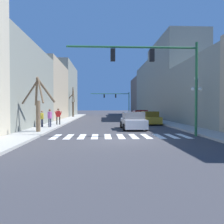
# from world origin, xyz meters

# --- Properties ---
(ground_plane) EXTENTS (240.00, 240.00, 0.00)m
(ground_plane) POSITION_xyz_m (0.00, 0.00, 0.00)
(ground_plane) COLOR #38383D
(sidewalk_left) EXTENTS (2.23, 90.00, 0.15)m
(sidewalk_left) POSITION_xyz_m (-6.67, 0.00, 0.07)
(sidewalk_left) COLOR #9E9E99
(sidewalk_left) RESTS_ON ground_plane
(building_row_left) EXTENTS (6.00, 50.79, 11.62)m
(building_row_left) POSITION_xyz_m (-10.78, 20.22, 5.13)
(building_row_left) COLOR #BCB299
(building_row_left) RESTS_ON ground_plane
(building_row_right) EXTENTS (6.00, 60.98, 12.97)m
(building_row_right) POSITION_xyz_m (10.78, 26.73, 5.30)
(building_row_right) COLOR tan
(building_row_right) RESTS_ON ground_plane
(crosswalk_stripes) EXTENTS (9.45, 2.60, 0.01)m
(crosswalk_stripes) POSITION_xyz_m (-0.00, 1.73, 0.00)
(crosswalk_stripes) COLOR white
(crosswalk_stripes) RESTS_ON ground_plane
(traffic_signal_near) EXTENTS (9.10, 0.28, 6.58)m
(traffic_signal_near) POSITION_xyz_m (2.57, 1.58, 4.88)
(traffic_signal_near) COLOR #236038
(traffic_signal_near) RESTS_ON ground_plane
(traffic_signal_far) EXTENTS (9.37, 0.28, 5.69)m
(traffic_signal_far) POSITION_xyz_m (2.31, 39.46, 4.26)
(traffic_signal_far) COLOR #236038
(traffic_signal_far) RESTS_ON ground_plane
(street_lamp_right_corner) EXTENTS (0.95, 0.36, 4.56)m
(street_lamp_right_corner) POSITION_xyz_m (6.83, 5.02, 3.36)
(street_lamp_right_corner) COLOR #1E4C2D
(street_lamp_right_corner) RESTS_ON sidewalk_right
(car_parked_left_near) EXTENTS (2.18, 4.36, 1.59)m
(car_parked_left_near) POSITION_xyz_m (1.57, 6.54, 0.75)
(car_parked_left_near) COLOR silver
(car_parked_left_near) RESTS_ON ground_plane
(car_parked_right_mid) EXTENTS (2.04, 4.82, 1.55)m
(car_parked_right_mid) POSITION_xyz_m (4.41, 12.38, 0.73)
(car_parked_right_mid) COLOR #A38423
(car_parked_right_mid) RESTS_ON ground_plane
(car_parked_left_mid) EXTENTS (2.21, 4.43, 1.61)m
(car_parked_left_mid) POSITION_xyz_m (4.33, 18.30, 0.76)
(car_parked_left_mid) COLOR red
(car_parked_left_mid) RESTS_ON ground_plane
(pedestrian_on_right_sidewalk) EXTENTS (0.76, 0.26, 1.77)m
(pedestrian_on_right_sidewalk) POSITION_xyz_m (-6.06, 10.55, 1.20)
(pedestrian_on_right_sidewalk) COLOR black
(pedestrian_on_right_sidewalk) RESTS_ON sidewalk_left
(pedestrian_on_left_sidewalk) EXTENTS (0.34, 0.73, 1.72)m
(pedestrian_on_left_sidewalk) POSITION_xyz_m (-6.28, 7.58, 1.17)
(pedestrian_on_left_sidewalk) COLOR #282D47
(pedestrian_on_left_sidewalk) RESTS_ON sidewalk_left
(pedestrian_crossing_street) EXTENTS (0.43, 0.62, 1.58)m
(pedestrian_crossing_street) POSITION_xyz_m (-7.06, 7.77, 1.08)
(pedestrian_crossing_street) COLOR #282D47
(pedestrian_crossing_street) RESTS_ON sidewalk_left
(street_tree_right_near) EXTENTS (2.26, 2.65, 5.88)m
(street_tree_right_near) POSITION_xyz_m (-7.13, 30.18, 2.65)
(street_tree_right_near) COLOR #473828
(street_tree_right_near) RESTS_ON sidewalk_left
(street_tree_left_near) EXTENTS (2.56, 2.52, 4.28)m
(street_tree_left_near) POSITION_xyz_m (-6.25, 3.81, 2.28)
(street_tree_left_near) COLOR brown
(street_tree_left_near) RESTS_ON sidewalk_left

